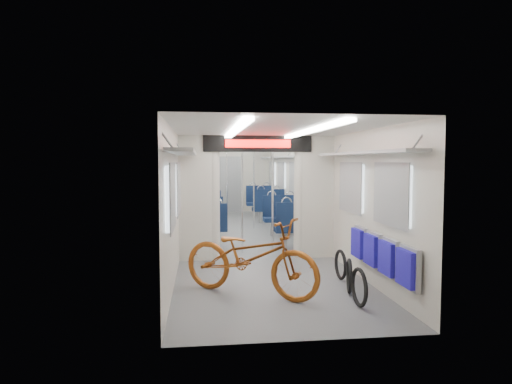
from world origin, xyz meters
TOP-DOWN VIEW (x-y plane):
  - carriage at (0.00, -0.27)m, footprint 12.00×12.02m
  - bicycle at (-0.39, -4.34)m, footprint 2.08×1.73m
  - flip_bench at (1.35, -4.60)m, footprint 0.12×2.10m
  - bike_hoop_a at (0.91, -5.02)m, footprint 0.06×0.50m
  - bike_hoop_b at (0.98, -4.43)m, footprint 0.16×0.49m
  - bike_hoop_c at (1.09, -3.71)m, footprint 0.07×0.47m
  - seat_bay_near_left at (-0.93, -0.01)m, footprint 0.88×1.92m
  - seat_bay_near_right at (0.94, -0.28)m, footprint 0.91×2.07m
  - seat_bay_far_left at (-0.93, 3.60)m, footprint 0.92×2.11m
  - seat_bay_far_right at (0.93, 3.78)m, footprint 0.93×2.15m
  - stanchion_near_left at (-0.23, -1.46)m, footprint 0.04×0.04m
  - stanchion_near_right at (0.38, -1.43)m, footprint 0.04×0.04m
  - stanchion_far_left at (-0.36, 1.59)m, footprint 0.04×0.04m
  - stanchion_far_right at (0.39, 1.83)m, footprint 0.04×0.04m

SIDE VIEW (x-z plane):
  - bike_hoop_c at x=1.09m, z-range -0.03..0.45m
  - bike_hoop_b at x=0.98m, z-range -0.03..0.46m
  - bike_hoop_a at x=0.91m, z-range -0.03..0.48m
  - seat_bay_near_left at x=-0.93m, z-range 0.00..1.05m
  - bicycle at x=-0.39m, z-range 0.00..1.07m
  - seat_bay_near_right at x=0.94m, z-range -0.01..1.09m
  - seat_bay_far_left at x=-0.93m, z-range -0.01..1.10m
  - seat_bay_far_right at x=0.93m, z-range -0.01..1.12m
  - flip_bench at x=1.35m, z-range 0.33..0.83m
  - stanchion_near_left at x=-0.23m, z-range 0.00..2.30m
  - stanchion_near_right at x=0.38m, z-range 0.00..2.30m
  - stanchion_far_left at x=-0.36m, z-range 0.00..2.30m
  - stanchion_far_right at x=0.39m, z-range 0.00..2.30m
  - carriage at x=0.00m, z-range 0.35..2.66m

